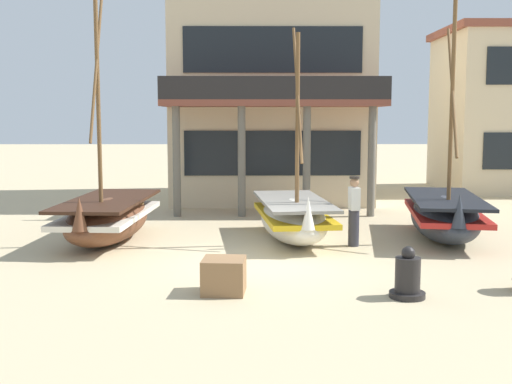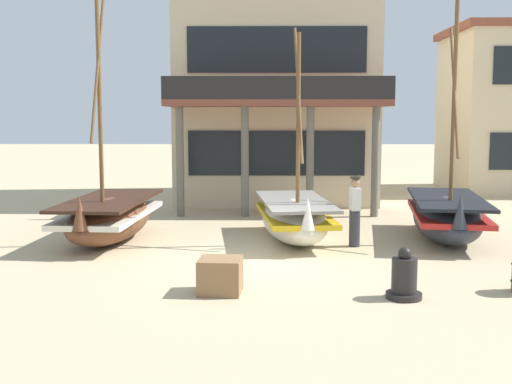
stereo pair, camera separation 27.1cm
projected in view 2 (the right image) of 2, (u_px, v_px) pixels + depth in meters
ground_plane at (255, 262)px, 13.57m from camera, size 120.00×120.00×0.00m
fishing_boat_near_left at (294, 218)px, 15.92m from camera, size 1.99×4.28×5.27m
fishing_boat_centre_large at (110, 217)px, 15.90m from camera, size 2.01×4.61×6.46m
fishing_boat_far_right at (447, 216)px, 16.03m from camera, size 2.34×4.69×6.15m
fisherman_by_hull at (355, 212)px, 15.17m from camera, size 0.26×0.38×1.68m
capstan_winch at (404, 278)px, 10.84m from camera, size 0.62×0.62×0.90m
cargo_crate at (220, 276)px, 11.21m from camera, size 0.79×0.79×0.62m
harbor_building_main at (275, 59)px, 24.13m from camera, size 7.35×8.59×10.57m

